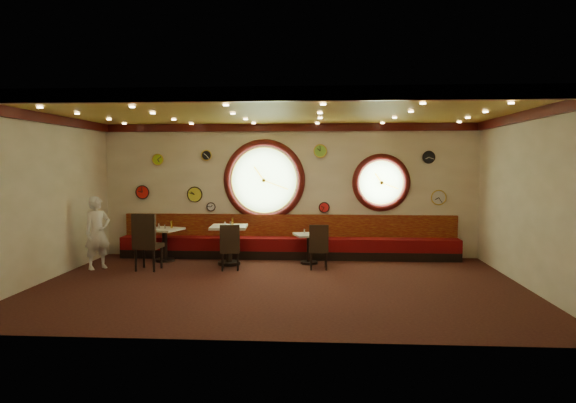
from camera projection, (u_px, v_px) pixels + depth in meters
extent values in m
cube|color=black|center=(279.00, 285.00, 9.51)|extent=(9.00, 6.00, 0.00)
cube|color=#B18831|center=(279.00, 111.00, 9.27)|extent=(9.00, 6.00, 0.02)
cube|color=beige|center=(289.00, 191.00, 12.38)|extent=(9.00, 0.02, 3.20)
cube|color=beige|center=(259.00, 216.00, 6.40)|extent=(9.00, 0.02, 3.20)
cube|color=beige|center=(42.00, 198.00, 9.68)|extent=(0.02, 6.00, 3.20)
cube|color=beige|center=(531.00, 200.00, 9.10)|extent=(0.02, 6.00, 3.20)
cube|color=#3C0C0B|center=(289.00, 127.00, 12.21)|extent=(9.00, 0.10, 0.18)
cube|color=#3C0C0B|center=(259.00, 94.00, 6.34)|extent=(9.00, 0.10, 0.18)
cube|color=#3C0C0B|center=(41.00, 118.00, 9.56)|extent=(0.10, 6.00, 0.18)
cube|color=#3C0C0B|center=(531.00, 115.00, 8.99)|extent=(0.10, 6.00, 0.18)
cube|color=black|center=(288.00, 254.00, 12.21)|extent=(8.00, 0.55, 0.20)
cube|color=#59070B|center=(288.00, 244.00, 12.19)|extent=(8.00, 0.55, 0.30)
cube|color=#5B070B|center=(289.00, 226.00, 12.38)|extent=(8.00, 0.10, 0.55)
cylinder|color=#9FD17D|center=(264.00, 180.00, 12.39)|extent=(1.66, 0.02, 1.66)
torus|color=#3C0C0B|center=(264.00, 180.00, 12.38)|extent=(1.98, 0.18, 1.98)
torus|color=gold|center=(264.00, 180.00, 12.35)|extent=(1.61, 0.03, 1.61)
cylinder|color=#9FD17D|center=(381.00, 183.00, 12.22)|extent=(1.10, 0.02, 1.10)
torus|color=#3C0C0B|center=(381.00, 183.00, 12.20)|extent=(1.38, 0.18, 1.38)
torus|color=gold|center=(381.00, 183.00, 12.17)|extent=(1.09, 0.03, 1.09)
cylinder|color=#7CC03C|center=(320.00, 151.00, 12.22)|extent=(0.30, 0.03, 0.30)
cylinder|color=silver|center=(439.00, 198.00, 12.12)|extent=(0.34, 0.03, 0.34)
cylinder|color=white|center=(211.00, 207.00, 12.49)|extent=(0.20, 0.03, 0.20)
cylinder|color=red|center=(143.00, 192.00, 12.57)|extent=(0.32, 0.03, 0.32)
cylinder|color=black|center=(429.00, 157.00, 12.07)|extent=(0.28, 0.03, 0.28)
cylinder|color=red|center=(324.00, 207.00, 12.31)|extent=(0.24, 0.03, 0.24)
cylinder|color=#A0CF29|center=(158.00, 160.00, 12.48)|extent=(0.26, 0.03, 0.26)
cylinder|color=yellow|center=(195.00, 194.00, 12.49)|extent=(0.36, 0.03, 0.36)
cylinder|color=black|center=(206.00, 155.00, 12.40)|extent=(0.24, 0.03, 0.24)
cylinder|color=black|center=(165.00, 260.00, 11.85)|extent=(0.44, 0.44, 0.06)
cylinder|color=black|center=(165.00, 245.00, 11.82)|extent=(0.12, 0.12, 0.70)
cube|color=silver|center=(164.00, 229.00, 11.79)|extent=(0.87, 0.87, 0.05)
cylinder|color=black|center=(229.00, 263.00, 11.46)|extent=(0.50, 0.50, 0.07)
cylinder|color=black|center=(229.00, 245.00, 11.43)|extent=(0.14, 0.14, 0.79)
cube|color=silver|center=(229.00, 227.00, 11.40)|extent=(0.84, 0.84, 0.06)
cylinder|color=black|center=(309.00, 263.00, 11.55)|extent=(0.39, 0.39, 0.05)
cylinder|color=black|center=(309.00, 249.00, 11.52)|extent=(0.11, 0.11, 0.62)
cube|color=silver|center=(309.00, 235.00, 11.50)|extent=(0.77, 0.77, 0.04)
cube|color=black|center=(148.00, 246.00, 10.85)|extent=(0.55, 0.55, 0.09)
cube|color=black|center=(144.00, 230.00, 10.60)|extent=(0.51, 0.11, 0.66)
cube|color=black|center=(230.00, 251.00, 10.87)|extent=(0.47, 0.47, 0.07)
cube|color=black|center=(230.00, 238.00, 10.67)|extent=(0.41, 0.11, 0.54)
cube|color=black|center=(319.00, 250.00, 10.96)|extent=(0.42, 0.42, 0.07)
cube|color=black|center=(319.00, 237.00, 10.76)|extent=(0.41, 0.07, 0.53)
cylinder|color=silver|center=(159.00, 226.00, 11.80)|extent=(0.04, 0.04, 0.11)
cylinder|color=silver|center=(225.00, 223.00, 11.47)|extent=(0.03, 0.03, 0.09)
cylinder|color=silver|center=(304.00, 231.00, 11.60)|extent=(0.04, 0.04, 0.10)
cylinder|color=silver|center=(165.00, 227.00, 11.71)|extent=(0.03, 0.03, 0.10)
cylinder|color=#BCBCC1|center=(231.00, 224.00, 11.31)|extent=(0.04, 0.04, 0.11)
cylinder|color=#B7B7BC|center=(310.00, 232.00, 11.43)|extent=(0.03, 0.03, 0.10)
cylinder|color=gold|center=(172.00, 224.00, 11.85)|extent=(0.05, 0.05, 0.17)
cylinder|color=gold|center=(233.00, 222.00, 11.50)|extent=(0.05, 0.05, 0.16)
cylinder|color=yellow|center=(312.00, 230.00, 11.57)|extent=(0.05, 0.05, 0.15)
imported|color=white|center=(97.00, 233.00, 10.96)|extent=(0.65, 0.67, 1.56)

